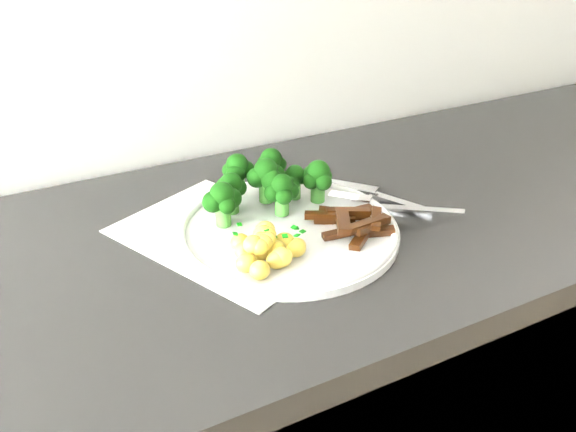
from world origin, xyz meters
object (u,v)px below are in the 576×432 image
potatoes (266,248)px  knife (384,199)px  recipe_paper (228,235)px  fork (398,206)px  beef_strips (353,222)px  plate (288,229)px  broccoli (264,182)px

potatoes → knife: size_ratio=0.54×
recipe_paper → fork: bearing=-15.3°
recipe_paper → beef_strips: 0.18m
fork → knife: bearing=80.3°
potatoes → knife: bearing=16.5°
fork → knife: size_ratio=0.83×
plate → potatoes: potatoes is taller
plate → potatoes: 0.08m
broccoli → beef_strips: (0.08, -0.11, -0.03)m
plate → fork: 0.17m
broccoli → beef_strips: size_ratio=1.80×
recipe_paper → broccoli: size_ratio=1.75×
plate → beef_strips: size_ratio=2.71×
plate → recipe_paper: bearing=154.7°
recipe_paper → beef_strips: (0.16, -0.08, 0.02)m
recipe_paper → knife: 0.25m
beef_strips → knife: 0.11m
potatoes → beef_strips: (0.14, 0.01, -0.01)m
potatoes → beef_strips: size_ratio=0.88×
broccoli → knife: size_ratio=1.10×
fork → beef_strips: bearing=-172.6°
broccoli → beef_strips: 0.14m
potatoes → knife: potatoes is taller
fork → knife: (0.01, 0.04, -0.01)m
broccoli → potatoes: size_ratio=2.03×
recipe_paper → plate: (0.08, -0.04, 0.01)m
plate → broccoli: (-0.00, 0.07, 0.04)m
plate → beef_strips: 0.09m
potatoes → beef_strips: 0.14m
knife → recipe_paper: bearing=174.9°
plate → beef_strips: beef_strips is taller
broccoli → potatoes: broccoli is taller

